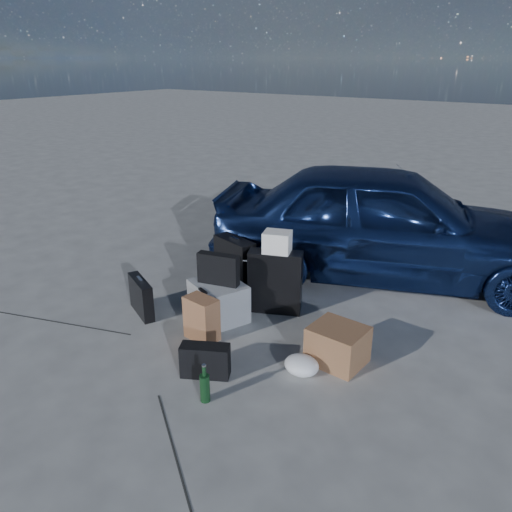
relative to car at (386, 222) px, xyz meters
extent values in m
plane|color=#AEAEA9|center=(-0.77, -2.52, -0.69)|extent=(60.00, 60.00, 0.00)
imported|color=navy|center=(0.00, 0.00, 0.00)|extent=(4.37, 3.02, 1.38)
cube|color=#9B9EA1|center=(-0.95, -1.99, -0.50)|extent=(0.66, 0.60, 0.39)
cube|color=black|center=(-0.94, -1.99, -0.14)|extent=(0.43, 0.21, 0.32)
cube|color=black|center=(-1.67, -2.38, -0.50)|extent=(0.49, 0.31, 0.39)
cube|color=black|center=(-1.13, -1.48, -0.35)|extent=(0.55, 0.32, 0.68)
cube|color=black|center=(-0.57, -1.52, -0.36)|extent=(0.59, 0.41, 0.66)
cube|color=white|center=(-0.56, -1.50, 0.08)|extent=(0.33, 0.30, 0.22)
cube|color=black|center=(-1.01, -1.10, -0.51)|extent=(0.77, 0.47, 0.36)
cube|color=white|center=(-1.01, -1.12, -0.29)|extent=(0.46, 0.38, 0.07)
cube|color=black|center=(-1.00, -1.11, -0.23)|extent=(0.29, 0.23, 0.06)
cube|color=#A66C48|center=(-0.82, -2.40, -0.48)|extent=(0.34, 0.23, 0.42)
cube|color=#996043|center=(0.41, -2.01, -0.52)|extent=(0.48, 0.42, 0.34)
ellipsoid|color=white|center=(0.25, -2.35, -0.61)|extent=(0.31, 0.26, 0.17)
cube|color=black|center=(-0.40, -2.83, -0.55)|extent=(0.43, 0.33, 0.29)
cylinder|color=black|center=(-0.19, -3.09, -0.53)|extent=(0.08, 0.08, 0.32)
camera|label=1|loc=(1.99, -5.49, 1.81)|focal=35.00mm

